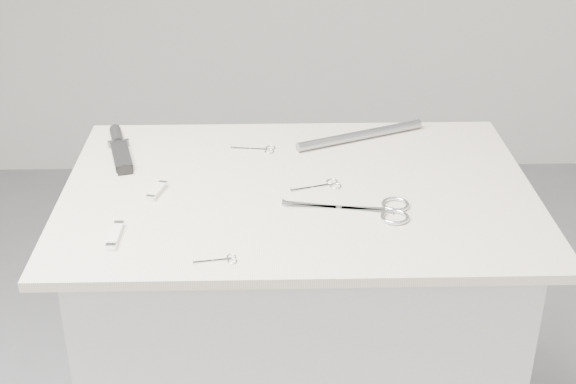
{
  "coord_description": "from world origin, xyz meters",
  "views": [
    {
      "loc": [
        -0.06,
        -1.52,
        1.7
      ],
      "look_at": [
        -0.02,
        -0.02,
        0.92
      ],
      "focal_mm": 50.0,
      "sensor_mm": 36.0,
      "label": 1
    }
  ],
  "objects_px": {
    "large_shears": "(375,210)",
    "tiny_scissors": "(221,260)",
    "embroidery_scissors_a": "(324,185)",
    "sheathed_knife": "(119,147)",
    "embroidery_scissors_b": "(261,149)",
    "metal_rail": "(360,135)",
    "pocket_knife_a": "(115,235)",
    "pocket_knife_b": "(157,191)",
    "plinth": "(297,361)"
  },
  "relations": [
    {
      "from": "pocket_knife_b",
      "to": "metal_rail",
      "type": "relative_size",
      "value": 0.23
    },
    {
      "from": "pocket_knife_b",
      "to": "metal_rail",
      "type": "height_order",
      "value": "metal_rail"
    },
    {
      "from": "embroidery_scissors_a",
      "to": "pocket_knife_b",
      "type": "distance_m",
      "value": 0.35
    },
    {
      "from": "large_shears",
      "to": "embroidery_scissors_a",
      "type": "xyz_separation_m",
      "value": [
        -0.1,
        0.11,
        -0.0
      ]
    },
    {
      "from": "tiny_scissors",
      "to": "sheathed_knife",
      "type": "distance_m",
      "value": 0.55
    },
    {
      "from": "sheathed_knife",
      "to": "metal_rail",
      "type": "height_order",
      "value": "same"
    },
    {
      "from": "embroidery_scissors_b",
      "to": "sheathed_knife",
      "type": "height_order",
      "value": "sheathed_knife"
    },
    {
      "from": "pocket_knife_a",
      "to": "pocket_knife_b",
      "type": "relative_size",
      "value": 1.23
    },
    {
      "from": "embroidery_scissors_b",
      "to": "sheathed_knife",
      "type": "xyz_separation_m",
      "value": [
        -0.33,
        0.01,
        0.01
      ]
    },
    {
      "from": "large_shears",
      "to": "metal_rail",
      "type": "distance_m",
      "value": 0.36
    },
    {
      "from": "plinth",
      "to": "metal_rail",
      "type": "relative_size",
      "value": 2.68
    },
    {
      "from": "pocket_knife_b",
      "to": "plinth",
      "type": "bearing_deg",
      "value": -70.48
    },
    {
      "from": "embroidery_scissors_b",
      "to": "sheathed_knife",
      "type": "relative_size",
      "value": 0.45
    },
    {
      "from": "pocket_knife_a",
      "to": "plinth",
      "type": "bearing_deg",
      "value": -59.33
    },
    {
      "from": "embroidery_scissors_a",
      "to": "metal_rail",
      "type": "relative_size",
      "value": 0.33
    },
    {
      "from": "pocket_knife_a",
      "to": "sheathed_knife",
      "type": "bearing_deg",
      "value": 9.3
    },
    {
      "from": "large_shears",
      "to": "pocket_knife_b",
      "type": "bearing_deg",
      "value": 178.07
    },
    {
      "from": "large_shears",
      "to": "metal_rail",
      "type": "bearing_deg",
      "value": 97.99
    },
    {
      "from": "tiny_scissors",
      "to": "sheathed_knife",
      "type": "height_order",
      "value": "sheathed_knife"
    },
    {
      "from": "tiny_scissors",
      "to": "pocket_knife_b",
      "type": "bearing_deg",
      "value": 109.7
    },
    {
      "from": "embroidery_scissors_a",
      "to": "pocket_knife_b",
      "type": "height_order",
      "value": "pocket_knife_b"
    },
    {
      "from": "pocket_knife_a",
      "to": "metal_rail",
      "type": "relative_size",
      "value": 0.28
    },
    {
      "from": "tiny_scissors",
      "to": "pocket_knife_a",
      "type": "bearing_deg",
      "value": 148.09
    },
    {
      "from": "plinth",
      "to": "large_shears",
      "type": "xyz_separation_m",
      "value": [
        0.15,
        -0.11,
        0.47
      ]
    },
    {
      "from": "plinth",
      "to": "embroidery_scissors_b",
      "type": "bearing_deg",
      "value": 112.77
    },
    {
      "from": "metal_rail",
      "to": "pocket_knife_b",
      "type": "bearing_deg",
      "value": -149.72
    },
    {
      "from": "embroidery_scissors_a",
      "to": "sheathed_knife",
      "type": "distance_m",
      "value": 0.51
    },
    {
      "from": "embroidery_scissors_b",
      "to": "metal_rail",
      "type": "bearing_deg",
      "value": 20.21
    },
    {
      "from": "embroidery_scissors_b",
      "to": "metal_rail",
      "type": "height_order",
      "value": "metal_rail"
    },
    {
      "from": "sheathed_knife",
      "to": "large_shears",
      "type": "bearing_deg",
      "value": -133.39
    },
    {
      "from": "embroidery_scissors_b",
      "to": "metal_rail",
      "type": "xyz_separation_m",
      "value": [
        0.24,
        0.05,
        0.01
      ]
    },
    {
      "from": "pocket_knife_a",
      "to": "pocket_knife_b",
      "type": "height_order",
      "value": "pocket_knife_a"
    },
    {
      "from": "plinth",
      "to": "tiny_scissors",
      "type": "relative_size",
      "value": 11.29
    },
    {
      "from": "sheathed_knife",
      "to": "pocket_knife_b",
      "type": "bearing_deg",
      "value": -167.26
    },
    {
      "from": "embroidery_scissors_b",
      "to": "pocket_knife_a",
      "type": "xyz_separation_m",
      "value": [
        -0.27,
        -0.39,
        0.0
      ]
    },
    {
      "from": "tiny_scissors",
      "to": "metal_rail",
      "type": "bearing_deg",
      "value": 50.54
    },
    {
      "from": "embroidery_scissors_a",
      "to": "metal_rail",
      "type": "xyz_separation_m",
      "value": [
        0.1,
        0.24,
        0.01
      ]
    },
    {
      "from": "plinth",
      "to": "tiny_scissors",
      "type": "xyz_separation_m",
      "value": [
        -0.15,
        -0.29,
        0.47
      ]
    },
    {
      "from": "large_shears",
      "to": "tiny_scissors",
      "type": "height_order",
      "value": "large_shears"
    },
    {
      "from": "large_shears",
      "to": "sheathed_knife",
      "type": "height_order",
      "value": "sheathed_knife"
    },
    {
      "from": "tiny_scissors",
      "to": "pocket_knife_a",
      "type": "xyz_separation_m",
      "value": [
        -0.21,
        0.09,
        0.0
      ]
    },
    {
      "from": "plinth",
      "to": "embroidery_scissors_a",
      "type": "xyz_separation_m",
      "value": [
        0.05,
        0.0,
        0.47
      ]
    },
    {
      "from": "metal_rail",
      "to": "tiny_scissors",
      "type": "bearing_deg",
      "value": -120.06
    },
    {
      "from": "pocket_knife_b",
      "to": "pocket_knife_a",
      "type": "bearing_deg",
      "value": 178.19
    },
    {
      "from": "embroidery_scissors_b",
      "to": "pocket_knife_b",
      "type": "height_order",
      "value": "pocket_knife_b"
    },
    {
      "from": "large_shears",
      "to": "metal_rail",
      "type": "xyz_separation_m",
      "value": [
        0.01,
        0.36,
        0.01
      ]
    },
    {
      "from": "tiny_scissors",
      "to": "embroidery_scissors_a",
      "type": "bearing_deg",
      "value": 45.39
    },
    {
      "from": "tiny_scissors",
      "to": "metal_rail",
      "type": "relative_size",
      "value": 0.24
    },
    {
      "from": "plinth",
      "to": "embroidery_scissors_b",
      "type": "height_order",
      "value": "embroidery_scissors_b"
    },
    {
      "from": "embroidery_scissors_b",
      "to": "tiny_scissors",
      "type": "distance_m",
      "value": 0.48
    }
  ]
}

